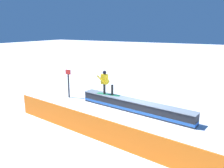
# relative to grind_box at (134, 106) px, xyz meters

# --- Properties ---
(ground_plane) EXTENTS (120.00, 120.00, 0.00)m
(ground_plane) POSITION_rel_grind_box_xyz_m (0.00, 0.00, -0.30)
(ground_plane) COLOR white
(grind_box) EXTENTS (6.92, 1.58, 0.65)m
(grind_box) POSITION_rel_grind_box_xyz_m (0.00, 0.00, 0.00)
(grind_box) COLOR #1F2329
(grind_box) RESTS_ON ground_plane
(snowboarder) EXTENTS (1.48, 0.46, 1.42)m
(snowboarder) POSITION_rel_grind_box_xyz_m (1.98, -0.23, 1.13)
(snowboarder) COLOR #268552
(snowboarder) RESTS_ON grind_box
(safety_fence) EXTENTS (10.13, 1.43, 1.00)m
(safety_fence) POSITION_rel_grind_box_xyz_m (0.00, 3.79, 0.21)
(safety_fence) COLOR orange
(safety_fence) RESTS_ON ground_plane
(trail_marker) EXTENTS (0.40, 0.10, 1.87)m
(trail_marker) POSITION_rel_grind_box_xyz_m (4.87, -0.29, 0.71)
(trail_marker) COLOR #262628
(trail_marker) RESTS_ON ground_plane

